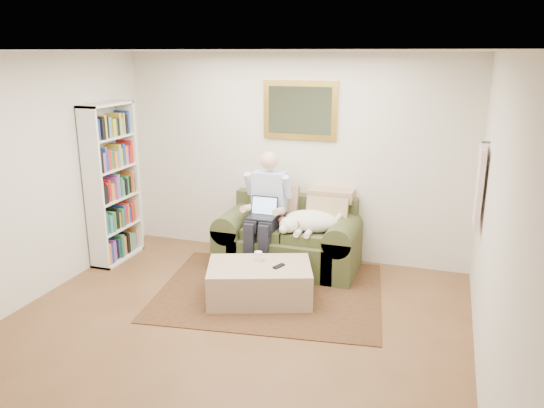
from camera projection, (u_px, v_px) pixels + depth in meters
The scene contains 12 objects.
room_shell at pixel (226, 200), 4.79m from camera, with size 4.51×5.00×2.61m.
rug at pixel (270, 291), 5.96m from camera, with size 2.45×1.96×0.01m, color #322314.
sofa at pixel (289, 244), 6.57m from camera, with size 1.71×0.87×1.03m.
seated_man at pixel (265, 213), 6.39m from camera, with size 0.56×0.81×1.44m, color #8C97D8, non-canonical shape.
laptop at pixel (263, 212), 6.32m from camera, with size 0.33×0.26×0.24m.
sleeping_dog at pixel (311, 221), 6.30m from camera, with size 0.71×0.44×0.26m, color white, non-canonical shape.
ottoman at pixel (260, 282), 5.71m from camera, with size 1.09×0.70×0.40m, color tan.
coffee_mug at pixel (258, 256), 5.78m from camera, with size 0.08×0.08×0.10m, color white.
tv_remote at pixel (279, 266), 5.61m from camera, with size 0.05×0.15×0.02m, color black.
bookshelf at pixel (112, 184), 6.65m from camera, with size 0.28×0.80×2.00m, color white, non-canonical shape.
wall_mirror at pixel (300, 110), 6.53m from camera, with size 0.94×0.04×0.72m.
hanging_shirt at pixel (479, 182), 5.25m from camera, with size 0.06×0.52×0.90m, color beige, non-canonical shape.
Camera 1 is at (1.86, -3.89, 2.59)m, focal length 35.00 mm.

